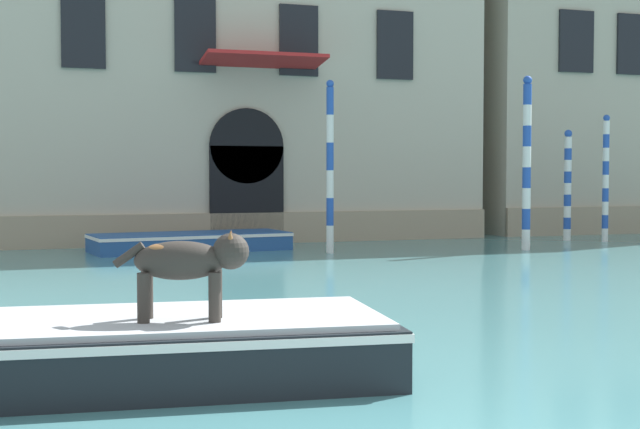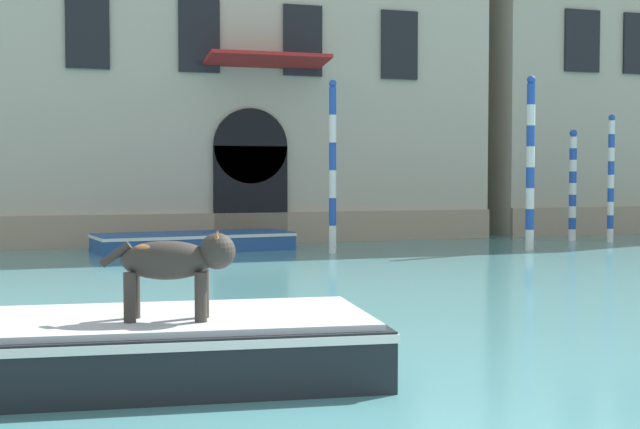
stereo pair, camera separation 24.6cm
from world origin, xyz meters
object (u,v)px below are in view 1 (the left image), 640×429
(boat_moored_near_palazzo, at_px, (190,241))
(mooring_pole_2, at_px, (527,163))
(mooring_pole_5, at_px, (606,178))
(mooring_pole_4, at_px, (568,185))
(boat_foreground, at_px, (69,350))
(mooring_pole_0, at_px, (330,166))
(dog_on_deck, at_px, (190,262))

(boat_moored_near_palazzo, distance_m, mooring_pole_2, 9.02)
(mooring_pole_5, bearing_deg, mooring_pole_4, 134.19)
(boat_foreground, relative_size, boat_moored_near_palazzo, 1.22)
(mooring_pole_2, bearing_deg, mooring_pole_0, 171.09)
(boat_moored_near_palazzo, distance_m, mooring_pole_0, 4.16)
(boat_foreground, distance_m, mooring_pole_0, 14.39)
(boat_foreground, bearing_deg, mooring_pole_4, 49.43)
(mooring_pole_5, bearing_deg, dog_on_deck, -136.84)
(mooring_pole_0, distance_m, mooring_pole_5, 8.92)
(boat_foreground, height_order, mooring_pole_4, mooring_pole_4)
(boat_foreground, relative_size, dog_on_deck, 5.12)
(dog_on_deck, height_order, mooring_pole_4, mooring_pole_4)
(dog_on_deck, xyz_separation_m, mooring_pole_4, (13.95, 14.58, 0.48))
(mooring_pole_4, bearing_deg, mooring_pole_5, -45.81)
(boat_moored_near_palazzo, height_order, mooring_pole_0, mooring_pole_0)
(boat_moored_near_palazzo, xyz_separation_m, mooring_pole_0, (3.24, -1.74, 1.95))
(boat_moored_near_palazzo, distance_m, mooring_pole_4, 11.43)
(boat_foreground, height_order, mooring_pole_0, mooring_pole_0)
(mooring_pole_0, xyz_separation_m, mooring_pole_5, (8.86, 0.90, -0.32))
(boat_foreground, bearing_deg, mooring_pole_0, 67.06)
(dog_on_deck, distance_m, boat_moored_near_palazzo, 14.90)
(dog_on_deck, bearing_deg, mooring_pole_4, 61.16)
(boat_foreground, distance_m, dog_on_deck, 1.45)
(boat_foreground, xyz_separation_m, mooring_pole_2, (12.11, 11.66, 1.96))
(mooring_pole_4, bearing_deg, mooring_pole_0, -168.24)
(mooring_pole_2, distance_m, mooring_pole_4, 3.90)
(mooring_pole_5, bearing_deg, mooring_pole_2, -155.17)
(boat_moored_near_palazzo, relative_size, mooring_pole_5, 1.41)
(mooring_pole_4, bearing_deg, dog_on_deck, -133.73)
(mooring_pole_0, xyz_separation_m, mooring_pole_2, (5.17, -0.81, 0.10))
(dog_on_deck, distance_m, mooring_pole_2, 16.39)
(boat_foreground, relative_size, mooring_pole_5, 1.72)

